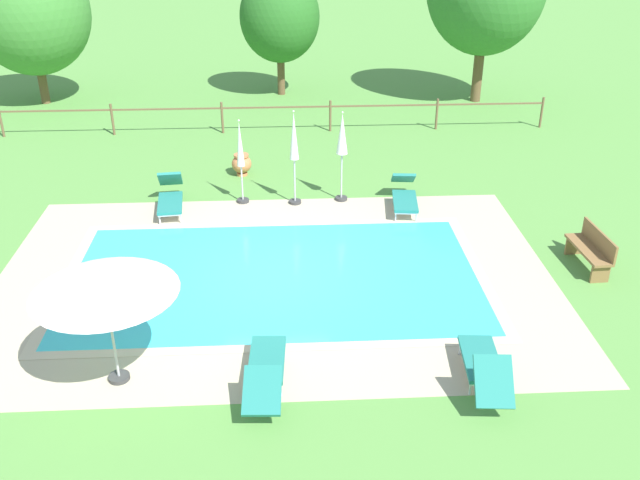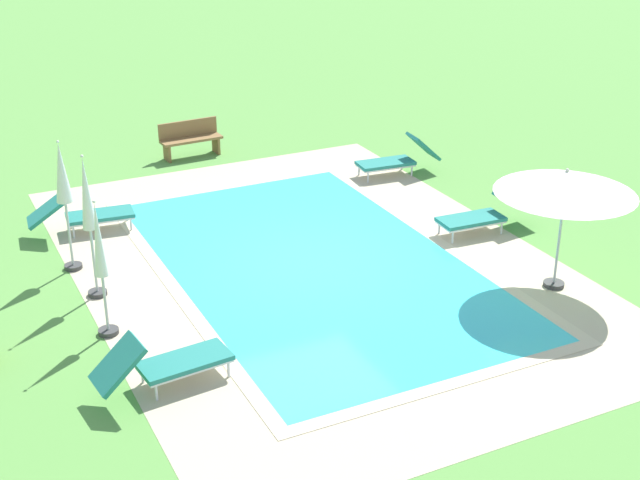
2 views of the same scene
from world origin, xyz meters
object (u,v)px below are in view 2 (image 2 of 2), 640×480
at_px(sun_lounger_north_end, 397,159).
at_px(patio_umbrella_closed_row_centre, 88,206).
at_px(patio_umbrella_closed_row_west, 100,255).
at_px(wooden_bench_lawn_side, 190,138).
at_px(patio_umbrella_open_foreground, 566,183).
at_px(sun_lounger_north_far, 166,363).
at_px(sun_lounger_north_mid, 484,215).
at_px(patio_umbrella_closed_row_mid_west, 63,182).
at_px(sun_lounger_north_near_steps, 85,214).

relative_size(sun_lounger_north_end, patio_umbrella_closed_row_centre, 0.79).
height_order(patio_umbrella_closed_row_west, wooden_bench_lawn_side, patio_umbrella_closed_row_west).
xyz_separation_m(patio_umbrella_closed_row_west, wooden_bench_lawn_side, (7.70, -3.95, -0.90)).
bearing_deg(sun_lounger_north_end, patio_umbrella_open_foreground, 175.59).
height_order(sun_lounger_north_far, patio_umbrella_closed_row_west, patio_umbrella_closed_row_west).
distance_m(sun_lounger_north_mid, sun_lounger_north_end, 3.63).
bearing_deg(patio_umbrella_closed_row_centre, patio_umbrella_closed_row_mid_west, 6.86).
height_order(sun_lounger_north_near_steps, patio_umbrella_open_foreground, patio_umbrella_open_foreground).
xyz_separation_m(sun_lounger_north_end, patio_umbrella_closed_row_centre, (-2.96, 7.64, 1.25)).
distance_m(patio_umbrella_open_foreground, patio_umbrella_closed_row_west, 7.55).
bearing_deg(patio_umbrella_closed_row_centre, patio_umbrella_open_foreground, -113.79).
distance_m(sun_lounger_north_mid, patio_umbrella_closed_row_west, 7.73).
distance_m(sun_lounger_north_mid, wooden_bench_lawn_side, 7.90).
height_order(patio_umbrella_closed_row_mid_west, patio_umbrella_closed_row_centre, patio_umbrella_closed_row_centre).
bearing_deg(sun_lounger_north_mid, patio_umbrella_open_foreground, 172.90).
relative_size(sun_lounger_north_near_steps, sun_lounger_north_end, 1.04).
height_order(sun_lounger_north_mid, patio_umbrella_closed_row_centre, patio_umbrella_closed_row_centre).
height_order(sun_lounger_north_near_steps, patio_umbrella_closed_row_west, patio_umbrella_closed_row_west).
distance_m(sun_lounger_north_near_steps, sun_lounger_north_far, 6.00).
bearing_deg(wooden_bench_lawn_side, patio_umbrella_closed_row_mid_west, 142.27).
height_order(patio_umbrella_closed_row_west, patio_umbrella_closed_row_centre, patio_umbrella_closed_row_centre).
relative_size(sun_lounger_north_near_steps, sun_lounger_north_mid, 0.99).
relative_size(patio_umbrella_open_foreground, patio_umbrella_closed_row_west, 1.05).
relative_size(sun_lounger_north_near_steps, wooden_bench_lawn_side, 1.36).
distance_m(patio_umbrella_closed_row_mid_west, patio_umbrella_closed_row_centre, 1.24).
height_order(patio_umbrella_closed_row_centre, wooden_bench_lawn_side, patio_umbrella_closed_row_centre).
xyz_separation_m(sun_lounger_north_far, patio_umbrella_closed_row_centre, (3.19, 0.24, 1.25)).
bearing_deg(sun_lounger_north_far, wooden_bench_lawn_side, -20.52).
relative_size(sun_lounger_north_far, patio_umbrella_open_foreground, 0.86).
relative_size(sun_lounger_north_mid, patio_umbrella_closed_row_mid_west, 0.87).
distance_m(sun_lounger_north_near_steps, patio_umbrella_open_foreground, 9.12).
bearing_deg(patio_umbrella_closed_row_mid_west, wooden_bench_lawn_side, -37.73).
relative_size(sun_lounger_north_mid, patio_umbrella_closed_row_west, 0.94).
relative_size(sun_lounger_north_near_steps, sun_lounger_north_far, 1.03).
bearing_deg(sun_lounger_north_far, patio_umbrella_closed_row_centre, 4.28).
distance_m(sun_lounger_north_mid, patio_umbrella_closed_row_mid_west, 7.97).
bearing_deg(sun_lounger_north_end, sun_lounger_north_far, 129.72).
relative_size(patio_umbrella_closed_row_west, patio_umbrella_closed_row_centre, 0.90).
xyz_separation_m(patio_umbrella_open_foreground, patio_umbrella_closed_row_centre, (3.16, 7.17, -0.29)).
relative_size(sun_lounger_north_far, patio_umbrella_closed_row_centre, 0.80).
bearing_deg(patio_umbrella_open_foreground, sun_lounger_north_end, -4.41).
distance_m(sun_lounger_north_near_steps, patio_umbrella_closed_row_centre, 3.11).
height_order(sun_lounger_north_near_steps, sun_lounger_north_end, sun_lounger_north_end).
xyz_separation_m(sun_lounger_north_near_steps, sun_lounger_north_mid, (-3.47, -7.04, -0.01)).
relative_size(sun_lounger_north_far, sun_lounger_north_end, 1.01).
relative_size(patio_umbrella_closed_row_mid_west, patio_umbrella_closed_row_centre, 0.96).
xyz_separation_m(sun_lounger_north_near_steps, patio_umbrella_closed_row_west, (-4.17, 0.59, 1.00)).
distance_m(sun_lounger_north_mid, patio_umbrella_closed_row_centre, 7.61).
xyz_separation_m(sun_lounger_north_end, wooden_bench_lawn_side, (3.37, 3.84, 0.08)).
height_order(sun_lounger_north_far, wooden_bench_lawn_side, sun_lounger_north_far).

